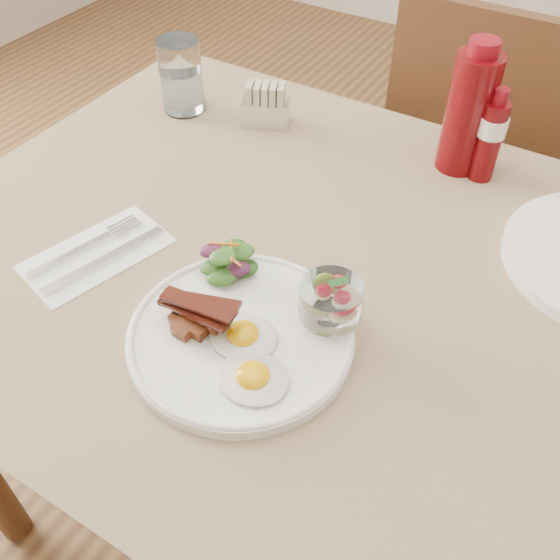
{
  "coord_description": "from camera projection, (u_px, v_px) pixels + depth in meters",
  "views": [
    {
      "loc": [
        0.2,
        -0.56,
        1.35
      ],
      "look_at": [
        -0.07,
        -0.11,
        0.82
      ],
      "focal_mm": 40.0,
      "sensor_mm": 36.0,
      "label": 1
    }
  ],
  "objects": [
    {
      "name": "main_plate",
      "position": [
        241.0,
        337.0,
        0.77
      ],
      "size": [
        0.28,
        0.28,
        0.02
      ],
      "primitive_type": "cylinder",
      "color": "white",
      "rests_on": "table"
    },
    {
      "name": "water_glass",
      "position": [
        182.0,
        80.0,
        1.13
      ],
      "size": [
        0.08,
        0.08,
        0.13
      ],
      "color": "white",
      "rests_on": "table"
    },
    {
      "name": "bacon_potato_pile",
      "position": [
        196.0,
        315.0,
        0.75
      ],
      "size": [
        0.11,
        0.06,
        0.05
      ],
      "rotation": [
        0.0,
        0.0,
        -0.35
      ],
      "color": "maroon",
      "rests_on": "main_plate"
    },
    {
      "name": "side_salad",
      "position": [
        228.0,
        263.0,
        0.82
      ],
      "size": [
        0.08,
        0.07,
        0.04
      ],
      "rotation": [
        0.0,
        0.0,
        0.01
      ],
      "color": "#1F4E15",
      "rests_on": "main_plate"
    },
    {
      "name": "table",
      "position": [
        362.0,
        330.0,
        0.9
      ],
      "size": [
        1.33,
        0.88,
        0.75
      ],
      "color": "#513619",
      "rests_on": "ground"
    },
    {
      "name": "hot_sauce_bottle",
      "position": [
        490.0,
        137.0,
        0.96
      ],
      "size": [
        0.06,
        0.06,
        0.16
      ],
      "rotation": [
        0.0,
        0.0,
        -0.42
      ],
      "color": "#560408",
      "rests_on": "table"
    },
    {
      "name": "chair_far",
      "position": [
        485.0,
        177.0,
        1.4
      ],
      "size": [
        0.42,
        0.42,
        0.93
      ],
      "color": "#513619",
      "rests_on": "ground"
    },
    {
      "name": "ketchup_bottle",
      "position": [
        469.0,
        111.0,
        0.97
      ],
      "size": [
        0.07,
        0.07,
        0.21
      ],
      "rotation": [
        0.0,
        0.0,
        -0.0
      ],
      "color": "#560408",
      "rests_on": "table"
    },
    {
      "name": "napkin_cutlery",
      "position": [
        97.0,
        254.0,
        0.88
      ],
      "size": [
        0.16,
        0.22,
        0.01
      ],
      "rotation": [
        0.0,
        0.0,
        -0.27
      ],
      "color": "white",
      "rests_on": "table"
    },
    {
      "name": "sugar_caddy",
      "position": [
        266.0,
        107.0,
        1.11
      ],
      "size": [
        0.1,
        0.08,
        0.08
      ],
      "rotation": [
        0.0,
        0.0,
        0.41
      ],
      "color": "silver",
      "rests_on": "table"
    },
    {
      "name": "fried_eggs",
      "position": [
        248.0,
        356.0,
        0.73
      ],
      "size": [
        0.14,
        0.13,
        0.02
      ],
      "rotation": [
        0.0,
        0.0,
        -0.17
      ],
      "color": "silver",
      "rests_on": "main_plate"
    },
    {
      "name": "fruit_cup",
      "position": [
        331.0,
        301.0,
        0.74
      ],
      "size": [
        0.08,
        0.08,
        0.08
      ],
      "rotation": [
        0.0,
        0.0,
        0.36
      ],
      "color": "white",
      "rests_on": "main_plate"
    }
  ]
}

